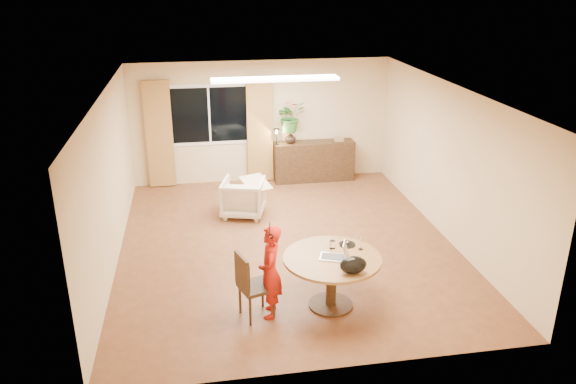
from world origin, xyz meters
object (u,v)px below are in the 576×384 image
object	(u,v)px
armchair	(243,197)
sideboard	(314,161)
dining_chair	(256,285)
dining_table	(332,268)
child	(270,272)

from	to	relation	value
armchair	sideboard	distance (m)	2.38
dining_chair	armchair	distance (m)	3.39
dining_table	armchair	xyz separation A→B (m)	(-0.88, 3.31, -0.24)
child	sideboard	bearing A→B (deg)	171.11
child	armchair	world-z (taller)	child
dining_table	dining_chair	world-z (taller)	dining_chair
dining_table	child	size ratio (longest dim) A/B	1.02
dining_chair	child	bearing A→B (deg)	-16.44
armchair	sideboard	size ratio (longest dim) A/B	0.45
child	armchair	bearing A→B (deg)	-169.91
dining_table	sideboard	world-z (taller)	sideboard
child	armchair	distance (m)	3.39
child	armchair	xyz separation A→B (m)	(-0.04, 3.38, -0.29)
dining_chair	sideboard	bearing A→B (deg)	51.56
dining_table	armchair	bearing A→B (deg)	104.87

